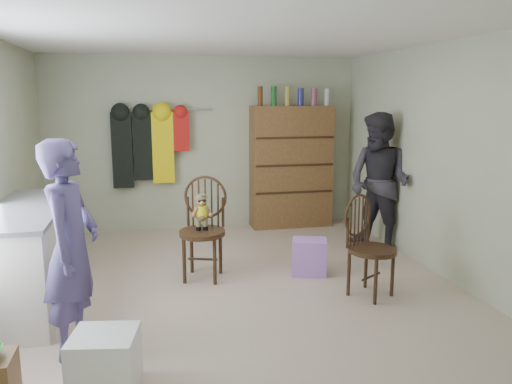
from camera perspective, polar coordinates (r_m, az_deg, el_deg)
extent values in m
plane|color=beige|center=(5.23, -2.24, -10.80)|extent=(5.00, 5.00, 0.00)
plane|color=#B5BB9D|center=(7.37, -5.79, 5.49)|extent=(4.50, 0.00, 4.50)
plane|color=#B5BB9D|center=(5.74, 20.38, 3.38)|extent=(0.00, 5.00, 5.00)
plane|color=white|center=(4.89, -2.47, 17.55)|extent=(5.00, 5.00, 0.00)
cube|color=silver|center=(5.13, -24.43, -6.90)|extent=(0.60, 1.80, 0.90)
cube|color=slate|center=(5.01, -24.85, -1.77)|extent=(0.64, 1.86, 0.04)
cylinder|color=#99999E|center=(4.62, -21.86, -7.43)|extent=(0.02, 0.02, 0.14)
cylinder|color=#99999E|center=(5.47, -20.37, -4.54)|extent=(0.02, 0.02, 0.14)
cube|color=white|center=(3.63, -16.88, -18.09)|extent=(0.48, 0.46, 0.40)
cylinder|color=#3F2716|center=(5.33, -6.17, -4.65)|extent=(0.61, 0.61, 0.05)
cylinder|color=#3F2716|center=(5.30, -8.21, -7.82)|extent=(0.04, 0.04, 0.49)
cylinder|color=#3F2716|center=(5.23, -4.74, -8.00)|extent=(0.04, 0.04, 0.49)
cylinder|color=#3F2716|center=(5.60, -7.36, -6.75)|extent=(0.04, 0.04, 0.49)
cylinder|color=#3F2716|center=(5.54, -4.08, -6.90)|extent=(0.04, 0.04, 0.49)
torus|color=#3F2716|center=(5.44, -5.81, -0.57)|extent=(0.46, 0.18, 0.47)
cylinder|color=#3F2716|center=(5.50, -7.78, -2.20)|extent=(0.03, 0.03, 0.32)
cylinder|color=#3F2716|center=(5.42, -3.79, -2.32)|extent=(0.03, 0.03, 0.32)
cylinder|color=yellow|center=(5.30, -6.24, -2.20)|extent=(0.12, 0.12, 0.12)
cylinder|color=#475128|center=(5.33, -6.22, -3.41)|extent=(0.07, 0.07, 0.18)
sphere|color=#9E7042|center=(5.27, -6.27, -1.04)|extent=(0.11, 0.11, 0.11)
cylinder|color=#475128|center=(5.26, -6.28, -0.48)|extent=(0.10, 0.10, 0.04)
cube|color=black|center=(5.22, -6.21, -1.06)|extent=(0.08, 0.01, 0.02)
cylinder|color=#3F2716|center=(4.99, 13.12, -6.50)|extent=(0.61, 0.61, 0.04)
cylinder|color=#3F2716|center=(4.87, 13.51, -9.96)|extent=(0.04, 0.04, 0.44)
cylinder|color=#3F2716|center=(5.11, 15.32, -9.06)|extent=(0.04, 0.04, 0.44)
cylinder|color=#3F2716|center=(5.03, 10.55, -9.17)|extent=(0.04, 0.04, 0.44)
cylinder|color=#3F2716|center=(5.26, 12.45, -8.34)|extent=(0.04, 0.04, 0.44)
torus|color=#3F2716|center=(5.00, 11.58, -2.62)|extent=(0.38, 0.25, 0.43)
cylinder|color=#3F2716|center=(4.89, 10.42, -4.67)|extent=(0.03, 0.03, 0.30)
cylinder|color=#3F2716|center=(5.17, 12.72, -3.90)|extent=(0.03, 0.03, 0.30)
cube|color=#E572CF|center=(5.56, 6.12, -7.38)|extent=(0.44, 0.39, 0.39)
imported|color=#4F447D|center=(3.97, -20.36, -6.06)|extent=(0.50, 0.66, 1.64)
imported|color=#2D2B33|center=(6.43, 13.89, 1.06)|extent=(0.99, 1.06, 1.74)
cube|color=brown|center=(7.46, 4.04, 2.88)|extent=(1.20, 0.38, 1.80)
cube|color=#3F2716|center=(7.34, 4.42, -0.03)|extent=(1.16, 0.02, 0.03)
cube|color=#3F2716|center=(7.27, 4.47, 3.07)|extent=(1.16, 0.02, 0.03)
cube|color=#3F2716|center=(7.23, 4.51, 6.21)|extent=(1.16, 0.02, 0.03)
cylinder|color=#592D14|center=(7.17, 0.47, 10.90)|extent=(0.07, 0.07, 0.27)
cylinder|color=#19591E|center=(7.21, 2.05, 10.89)|extent=(0.08, 0.08, 0.27)
cylinder|color=#A59933|center=(7.27, 3.60, 10.86)|extent=(0.07, 0.07, 0.27)
cylinder|color=navy|center=(7.32, 5.13, 10.77)|extent=(0.09, 0.09, 0.25)
cylinder|color=#8C3F59|center=(7.39, 6.64, 10.73)|extent=(0.09, 0.09, 0.25)
cylinder|color=#B2B2B7|center=(7.45, 8.12, 10.67)|extent=(0.08, 0.08, 0.24)
cylinder|color=#99999E|center=(7.24, -8.99, 9.29)|extent=(1.00, 0.02, 0.02)
cube|color=black|center=(7.21, -15.05, 4.63)|extent=(0.28, 0.10, 1.05)
cube|color=black|center=(7.20, -12.83, 5.12)|extent=(0.26, 0.10, 0.95)
cube|color=yellow|center=(7.20, -10.59, 5.01)|extent=(0.30, 0.10, 1.00)
cube|color=red|center=(7.20, -8.57, 6.86)|extent=(0.22, 0.10, 0.55)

